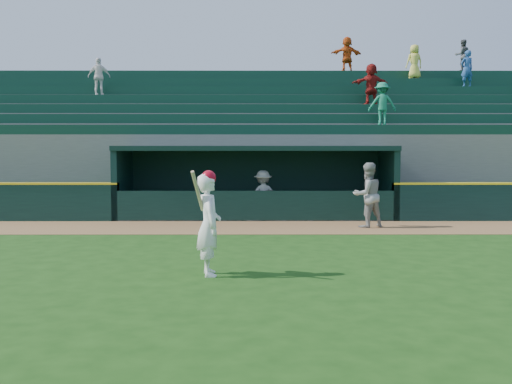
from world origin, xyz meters
TOP-DOWN VIEW (x-y plane):
  - ground at (0.00, 0.00)m, footprint 120.00×120.00m
  - warning_track at (0.00, 4.90)m, footprint 40.00×3.00m
  - dugout_player_front at (3.35, 4.94)m, footprint 1.15×1.02m
  - dugout_player_inside at (0.25, 6.95)m, footprint 1.18×0.86m
  - dugout at (0.00, 8.00)m, footprint 9.40×2.80m
  - stands at (0.04, 12.57)m, footprint 34.50×6.25m
  - batter_at_plate at (-0.87, -1.72)m, footprint 0.57×0.85m

SIDE VIEW (x-z plane):
  - ground at x=0.00m, z-range 0.00..0.00m
  - warning_track at x=0.00m, z-range 0.00..0.01m
  - dugout_player_inside at x=0.25m, z-range 0.00..1.65m
  - batter_at_plate at x=-0.87m, z-range -0.01..1.94m
  - dugout_player_front at x=3.35m, z-range 0.00..1.95m
  - dugout at x=0.00m, z-range 0.13..2.59m
  - stands at x=0.04m, z-range -1.38..6.17m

